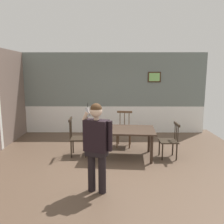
# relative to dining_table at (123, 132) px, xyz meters

# --- Properties ---
(ground_plane) EXTENTS (7.16, 7.16, 0.00)m
(ground_plane) POSITION_rel_dining_table_xyz_m (-0.23, -0.70, -0.65)
(ground_plane) COLOR brown
(room_back_partition) EXTENTS (6.51, 0.17, 2.86)m
(room_back_partition) POSITION_rel_dining_table_xyz_m (-0.23, 2.49, 0.72)
(room_back_partition) COLOR slate
(room_back_partition) RESTS_ON ground_plane
(dining_table) EXTENTS (1.69, 1.13, 0.74)m
(dining_table) POSITION_rel_dining_table_xyz_m (0.00, 0.00, 0.00)
(dining_table) COLOR #38281E
(dining_table) RESTS_ON ground_plane
(chair_near_window) EXTENTS (0.48, 0.48, 1.00)m
(chair_near_window) POSITION_rel_dining_table_xyz_m (-1.19, 0.08, -0.17)
(chair_near_window) COLOR #2D2319
(chair_near_window) RESTS_ON ground_plane
(chair_by_doorway) EXTENTS (0.45, 0.45, 0.92)m
(chair_by_doorway) POSITION_rel_dining_table_xyz_m (1.19, -0.09, -0.20)
(chair_by_doorway) COLOR #2D2319
(chair_by_doorway) RESTS_ON ground_plane
(chair_at_table_head) EXTENTS (0.51, 0.51, 1.03)m
(chair_at_table_head) POSITION_rel_dining_table_xyz_m (0.07, 0.90, -0.17)
(chair_at_table_head) COLOR #513823
(chair_at_table_head) RESTS_ON ground_plane
(person_figure) EXTENTS (0.56, 0.37, 1.65)m
(person_figure) POSITION_rel_dining_table_xyz_m (-0.54, -1.81, 0.29)
(person_figure) COLOR black
(person_figure) RESTS_ON ground_plane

